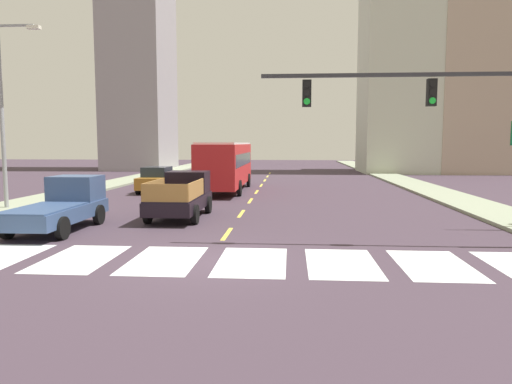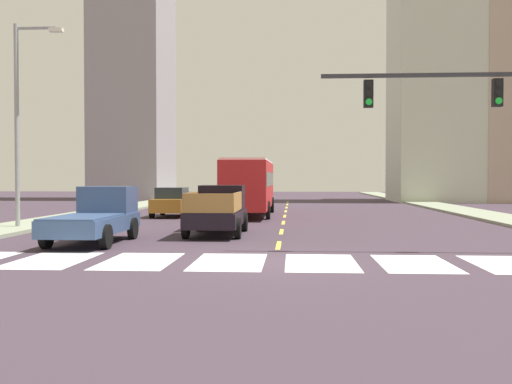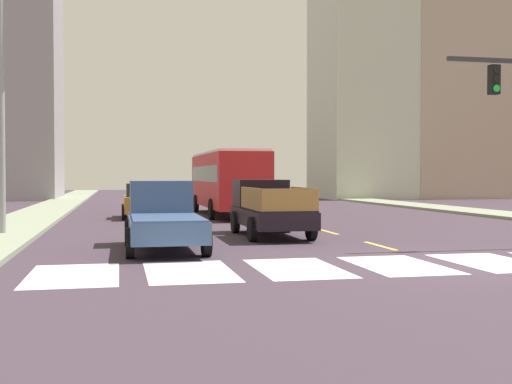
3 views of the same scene
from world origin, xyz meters
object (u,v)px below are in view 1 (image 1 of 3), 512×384
(city_bus, at_px, (226,163))
(sedan_mid, at_px, (158,180))
(traffic_signal_gantry, at_px, (470,113))
(streetlight_left, at_px, (5,108))
(pickup_dark, at_px, (63,205))
(pickup_stakebed, at_px, (182,196))

(city_bus, xyz_separation_m, sedan_mid, (-4.43, -1.18, -1.09))
(traffic_signal_gantry, xyz_separation_m, streetlight_left, (-19.27, 6.82, 0.74))
(pickup_dark, relative_size, streetlight_left, 0.58)
(pickup_stakebed, distance_m, pickup_dark, 5.13)
(pickup_stakebed, relative_size, traffic_signal_gantry, 0.53)
(city_bus, distance_m, streetlight_left, 14.03)
(pickup_dark, bearing_deg, traffic_signal_gantry, -5.69)
(city_bus, relative_size, sedan_mid, 2.45)
(pickup_dark, bearing_deg, sedan_mid, 93.43)
(pickup_stakebed, height_order, pickup_dark, same)
(pickup_stakebed, distance_m, sedan_mid, 10.95)
(city_bus, distance_m, traffic_signal_gantry, 19.72)
(pickup_dark, relative_size, sedan_mid, 1.18)
(traffic_signal_gantry, bearing_deg, pickup_stakebed, 152.05)
(pickup_stakebed, bearing_deg, streetlight_left, 172.71)
(pickup_dark, xyz_separation_m, city_bus, (4.31, 14.71, 1.03))
(sedan_mid, relative_size, streetlight_left, 0.49)
(pickup_dark, xyz_separation_m, streetlight_left, (-5.01, 4.67, 4.05))
(city_bus, relative_size, streetlight_left, 1.20)
(pickup_dark, height_order, traffic_signal_gantry, traffic_signal_gantry)
(pickup_stakebed, bearing_deg, pickup_dark, -138.15)
(traffic_signal_gantry, bearing_deg, sedan_mid, 132.53)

